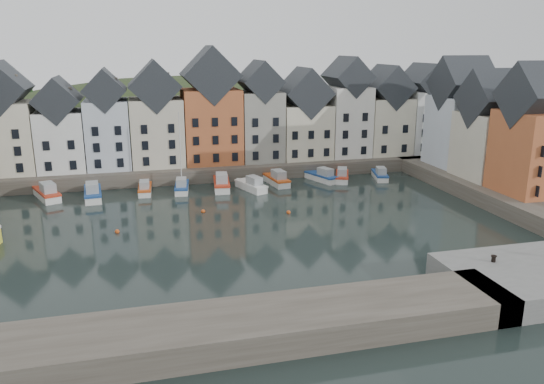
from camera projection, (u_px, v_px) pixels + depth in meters
name	position (u px, v px, depth m)	size (l,w,h in m)	color
ground	(249.00, 231.00, 58.22)	(260.00, 260.00, 0.00)	black
far_quay	(211.00, 165.00, 85.98)	(90.00, 16.00, 2.00)	#433D33
right_quay	(519.00, 193.00, 69.59)	(14.00, 54.00, 2.00)	#433D33
near_wall	(169.00, 338.00, 35.02)	(50.00, 6.00, 2.00)	#433D33
hillside	(197.00, 225.00, 115.31)	(153.60, 70.40, 64.00)	#25341A
far_terrace	(231.00, 117.00, 82.78)	(72.37, 8.16, 17.78)	beige
right_terrace	(495.00, 128.00, 71.98)	(8.30, 24.25, 16.36)	silver
mooring_buoys	(206.00, 218.00, 62.21)	(20.50, 5.50, 0.50)	#BF4816
boat_a	(47.00, 193.00, 70.23)	(4.52, 7.11, 2.62)	silver
boat_b	(93.00, 193.00, 70.28)	(2.67, 7.01, 2.64)	silver
boat_c	(145.00, 189.00, 73.02)	(1.99, 5.62, 2.13)	silver
boat_d	(182.00, 186.00, 73.90)	(2.53, 6.04, 11.21)	silver
boat_e	(222.00, 183.00, 75.25)	(2.97, 7.16, 2.67)	silver
boat_f	(252.00, 185.00, 74.56)	(3.82, 6.37, 2.34)	silver
boat_g	(277.00, 179.00, 77.77)	(2.86, 6.66, 2.48)	silver
boat_h	(322.00, 177.00, 79.65)	(3.88, 6.32, 2.32)	silver
boat_i	(342.00, 176.00, 79.97)	(3.96, 6.25, 2.30)	silver
boat_j	(380.00, 175.00, 80.86)	(3.15, 5.87, 2.15)	silver
mooring_bollard	(494.00, 258.00, 44.79)	(0.48, 0.48, 0.56)	black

